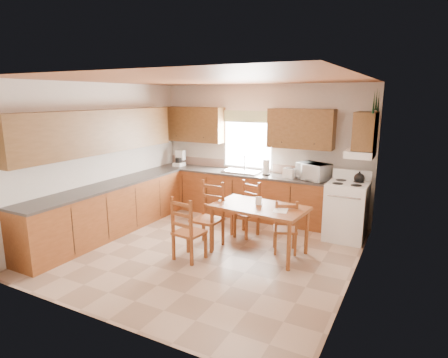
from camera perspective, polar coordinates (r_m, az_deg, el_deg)
The scene contains 35 objects.
floor at distance 6.22m, azimuth -2.56°, elevation -10.79°, with size 4.50×4.50×0.00m, color tan.
ceiling at distance 5.72m, azimuth -2.83°, elevation 14.90°, with size 4.50×4.50×0.00m, color #985430.
wall_left at distance 7.21m, azimuth -18.30°, elevation 3.02°, with size 4.50×4.50×0.00m, color beige.
wall_right at distance 5.09m, azimuth 19.73°, elevation -0.84°, with size 4.50×4.50×0.00m, color beige.
wall_back at distance 7.82m, azimuth 5.73°, elevation 4.28°, with size 4.50×4.50×0.00m, color beige.
wall_front at distance 4.10m, azimuth -18.89°, elevation -3.87°, with size 4.50×4.50×0.00m, color beige.
lower_cab_back at distance 7.88m, azimuth 2.24°, elevation -2.36°, with size 3.75×0.60×0.88m, color brown.
lower_cab_left at distance 7.10m, azimuth -16.98°, elevation -4.58°, with size 0.60×3.60×0.88m, color brown.
counter_back at distance 7.77m, azimuth 2.26°, elevation 0.92°, with size 3.75×0.63×0.04m, color #3D3835.
counter_left at distance 6.98m, azimuth -17.21°, elevation -0.97°, with size 0.63×3.60×0.04m, color #3D3835.
backsplash at distance 8.01m, azimuth 3.17°, elevation 2.06°, with size 3.75×0.01×0.18m, color #927161.
upper_cab_back_left at distance 8.32m, azimuth -4.64°, elevation 8.30°, with size 1.41×0.33×0.75m, color brown.
upper_cab_back_right at distance 7.32m, azimuth 11.64°, elevation 7.51°, with size 1.25×0.33×0.75m, color brown.
upper_cab_left at distance 6.93m, azimuth -18.52°, elevation 6.86°, with size 0.33×3.60×0.75m, color brown.
upper_cab_stove at distance 6.65m, azimuth 20.75°, elevation 6.87°, with size 0.33×0.62×0.62m, color brown.
range_hood at distance 6.69m, azimuth 20.07°, elevation 3.68°, with size 0.44×0.62×0.12m, color white.
window_frame at distance 7.88m, azimuth 3.65°, elevation 5.85°, with size 1.13×0.02×1.18m, color white.
window_pane at distance 7.88m, azimuth 3.64°, elevation 5.85°, with size 1.05×0.01×1.10m, color white.
window_valance at distance 7.81m, azimuth 3.61°, elevation 9.47°, with size 1.19×0.01×0.24m, color #557D41.
sink_basin at distance 7.73m, azimuth 2.77°, elevation 1.16°, with size 0.75×0.45×0.04m, color silver.
pine_decal_a at distance 6.29m, azimuth 21.89°, elevation 10.90°, with size 0.22×0.22×0.36m, color #123A1D.
pine_decal_b at distance 6.61m, azimuth 22.24°, elevation 11.26°, with size 0.22×0.22×0.36m, color #123A1D.
pine_decal_c at distance 6.93m, azimuth 22.50°, elevation 10.92°, with size 0.22×0.22×0.36m, color #123A1D.
stove at distance 6.88m, azimuth 18.13°, elevation -4.73°, with size 0.67×0.69×0.99m, color white.
coffeemaker at distance 8.49m, azimuth -6.89°, elevation 3.25°, with size 0.22×0.27×0.38m, color white.
paper_towel at distance 7.51m, azimuth 6.42°, elevation 1.80°, with size 0.13×0.13×0.31m, color white.
toaster at distance 7.31m, azimuth 9.94°, elevation 0.90°, with size 0.23×0.14×0.18m, color white.
microwave at distance 7.20m, azimuth 13.48°, elevation 1.11°, with size 0.53×0.38×0.32m, color white.
dining_table at distance 6.04m, azimuth 5.34°, elevation -7.63°, with size 1.45×0.83×0.77m, color brown.
chair_near_left at distance 5.76m, azimuth -5.31°, elevation -7.49°, with size 0.42×0.40×0.99m, color brown.
chair_near_right at distance 6.09m, azimuth 9.31°, elevation -7.05°, with size 0.37×0.35×0.88m, color brown.
chair_far_left at distance 6.19m, azimuth -2.61°, elevation -5.60°, with size 0.45×0.43×1.07m, color brown.
chair_far_right at distance 6.72m, azimuth 3.23°, elevation -4.64°, with size 0.40×0.38×0.96m, color brown.
table_paper at distance 5.72m, azimuth 8.60°, elevation -4.75°, with size 0.20×0.27×0.00m, color white.
table_card at distance 5.95m, azimuth 5.29°, elevation -3.33°, with size 0.10×0.02×0.13m, color white.
Camera 1 is at (2.91, -4.92, 2.46)m, focal length 30.00 mm.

